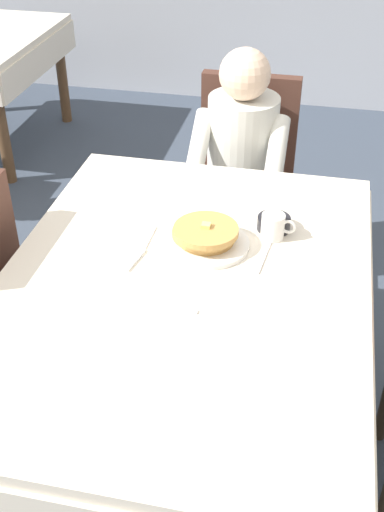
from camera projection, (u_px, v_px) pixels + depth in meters
ground_plane at (184, 442)px, 2.36m from camera, size 14.00×14.00×0.00m
dining_table_main at (183, 303)px, 1.99m from camera, size 1.12×1.52×0.74m
chair_diner at (244, 167)px, 2.99m from camera, size 0.44×0.45×0.93m
diner_person at (241, 155)px, 2.78m from camera, size 0.40×0.43×1.12m
plate_breakfast at (206, 243)px, 2.08m from camera, size 0.28×0.28×0.02m
breakfast_stack at (205, 233)px, 2.06m from camera, size 0.21×0.22×0.07m
cup_coffee at (274, 226)px, 2.10m from camera, size 0.11×0.08×0.08m
bowl_butter at (274, 223)px, 2.15m from camera, size 0.11×0.11×0.04m
fork_left_of_plate at (147, 241)px, 2.10m from camera, size 0.02×0.18×0.00m
knife_right_of_plate at (264, 255)px, 2.04m from camera, size 0.03×0.20×0.00m
spoon_near_edge at (171, 307)px, 1.83m from camera, size 0.15×0.02×0.00m
napkin_folded at (113, 254)px, 2.04m from camera, size 0.19×0.15×0.01m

